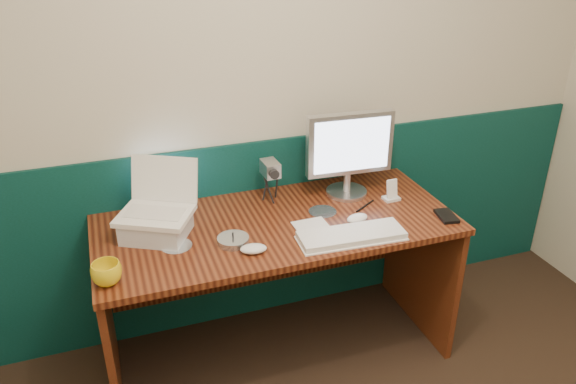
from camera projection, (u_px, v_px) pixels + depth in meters
name	position (u px, v px, depth m)	size (l,w,h in m)	color
back_wall	(276.00, 89.00, 2.63)	(3.50, 0.04, 2.50)	beige
wainscot	(278.00, 228.00, 2.96)	(3.48, 0.02, 1.00)	#073029
desk	(278.00, 290.00, 2.67)	(1.60, 0.70, 0.75)	#38130A
laptop_riser	(156.00, 227.00, 2.38)	(0.26, 0.22, 0.09)	silver
laptop	(152.00, 191.00, 2.30)	(0.30, 0.23, 0.25)	white
monitor	(348.00, 154.00, 2.67)	(0.42, 0.12, 0.42)	silver
keyboard	(351.00, 236.00, 2.37)	(0.45, 0.15, 0.03)	white
mouse_right	(357.00, 218.00, 2.50)	(0.10, 0.06, 0.03)	white
mouse_left	(253.00, 249.00, 2.27)	(0.11, 0.06, 0.04)	white
mug	(107.00, 273.00, 2.07)	(0.11, 0.11, 0.09)	yellow
camcorder	(270.00, 180.00, 2.65)	(0.10, 0.14, 0.22)	#AEAEB3
cd_spindle	(233.00, 240.00, 2.34)	(0.13, 0.13, 0.03)	#B1BAC2
cd_loose_a	(176.00, 246.00, 2.33)	(0.13, 0.13, 0.00)	silver
cd_loose_b	(323.00, 211.00, 2.59)	(0.13, 0.13, 0.00)	#B5BCC6
pen	(365.00, 206.00, 2.64)	(0.01, 0.01, 0.15)	black
papers	(310.00, 225.00, 2.48)	(0.15, 0.10, 0.00)	white
dock	(391.00, 198.00, 2.70)	(0.08, 0.06, 0.01)	silver
music_player	(392.00, 189.00, 2.68)	(0.05, 0.01, 0.09)	white
pda	(447.00, 216.00, 2.54)	(0.07, 0.13, 0.01)	black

